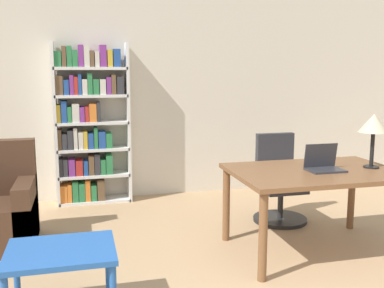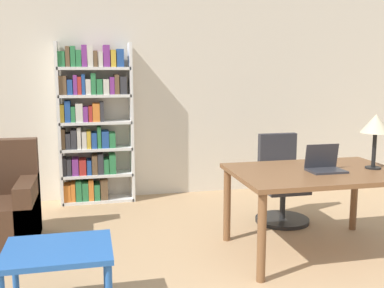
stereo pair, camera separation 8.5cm
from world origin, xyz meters
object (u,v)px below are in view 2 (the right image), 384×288
at_px(laptop, 325,165).
at_px(side_table_blue, 58,258).
at_px(desk, 316,181).
at_px(office_chair, 281,185).
at_px(table_lamp, 376,125).
at_px(bookshelf, 91,124).

height_order(laptop, side_table_blue, laptop).
height_order(desk, office_chair, office_chair).
xyz_separation_m(office_chair, side_table_blue, (-2.27, -1.57, 0.04)).
bearing_deg(laptop, side_table_blue, -164.12).
distance_m(office_chair, side_table_blue, 2.76).
bearing_deg(table_lamp, desk, 176.82).
bearing_deg(laptop, bookshelf, 133.22).
bearing_deg(desk, side_table_blue, -163.07).
distance_m(laptop, office_chair, 1.02).
relative_size(laptop, side_table_blue, 0.46).
distance_m(office_chair, bookshelf, 2.42).
bearing_deg(bookshelf, laptop, -46.78).
relative_size(desk, laptop, 4.74).
bearing_deg(bookshelf, office_chair, -30.85).
bearing_deg(desk, bookshelf, 132.68).
height_order(table_lamp, bookshelf, bookshelf).
xyz_separation_m(desk, laptop, (0.06, -0.03, 0.14)).
xyz_separation_m(side_table_blue, bookshelf, (0.25, 2.78, 0.56)).
relative_size(laptop, table_lamp, 0.63).
distance_m(table_lamp, office_chair, 1.30).
bearing_deg(table_lamp, side_table_blue, -166.92).
height_order(desk, bookshelf, bookshelf).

